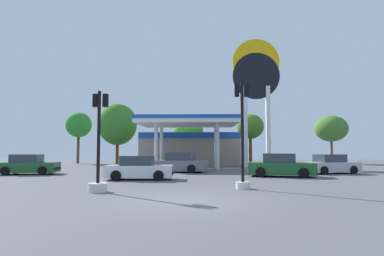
# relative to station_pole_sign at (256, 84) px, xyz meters

# --- Properties ---
(ground_plane) EXTENTS (90.00, 90.00, 0.00)m
(ground_plane) POSITION_rel_station_pole_sign_xyz_m (-6.30, -21.37, -8.47)
(ground_plane) COLOR #56565B
(ground_plane) RESTS_ON ground
(gas_station) EXTENTS (10.88, 13.50, 4.73)m
(gas_station) POSITION_rel_station_pole_sign_xyz_m (-6.91, 3.41, -6.28)
(gas_station) COLOR gray
(gas_station) RESTS_ON ground
(station_pole_sign) EXTENTS (4.79, 0.56, 13.13)m
(station_pole_sign) POSITION_rel_station_pole_sign_xyz_m (0.00, 0.00, 0.00)
(station_pole_sign) COLOR white
(station_pole_sign) RESTS_ON ground
(car_0) EXTENTS (4.54, 2.63, 1.53)m
(car_0) POSITION_rel_station_pole_sign_xyz_m (-0.34, -11.23, -7.78)
(car_0) COLOR black
(car_0) RESTS_ON ground
(car_1) EXTENTS (3.99, 1.91, 1.41)m
(car_1) POSITION_rel_station_pole_sign_xyz_m (-9.30, -13.61, -7.83)
(car_1) COLOR black
(car_1) RESTS_ON ground
(car_2) EXTENTS (4.26, 2.67, 1.42)m
(car_2) POSITION_rel_station_pole_sign_xyz_m (4.02, -8.47, -7.83)
(car_2) COLOR black
(car_2) RESTS_ON ground
(car_3) EXTENTS (4.20, 2.25, 1.44)m
(car_3) POSITION_rel_station_pole_sign_xyz_m (-18.07, -9.85, -7.82)
(car_3) COLOR black
(car_3) RESTS_ON ground
(car_4) EXTENTS (4.64, 2.92, 1.55)m
(car_4) POSITION_rel_station_pole_sign_xyz_m (-7.36, -7.38, -7.77)
(car_4) COLOR black
(car_4) RESTS_ON ground
(traffic_signal_0) EXTENTS (0.65, 0.68, 4.95)m
(traffic_signal_0) POSITION_rel_station_pole_sign_xyz_m (-3.69, -17.85, -6.52)
(traffic_signal_0) COLOR silver
(traffic_signal_0) RESTS_ON ground
(traffic_signal_1) EXTENTS (0.80, 0.80, 4.31)m
(traffic_signal_1) POSITION_rel_station_pole_sign_xyz_m (-9.98, -19.17, -7.19)
(traffic_signal_1) COLOR silver
(traffic_signal_1) RESTS_ON ground
(tree_0) EXTENTS (3.22, 3.22, 6.51)m
(tree_0) POSITION_rel_station_pole_sign_xyz_m (-21.28, 7.76, -3.60)
(tree_0) COLOR brown
(tree_0) RESTS_ON ground
(tree_1) EXTENTS (4.64, 4.64, 7.30)m
(tree_1) POSITION_rel_station_pole_sign_xyz_m (-15.75, 5.77, -3.69)
(tree_1) COLOR brown
(tree_1) RESTS_ON ground
(tree_2) EXTENTS (3.56, 3.56, 5.53)m
(tree_2) POSITION_rel_station_pole_sign_xyz_m (-7.19, 6.18, -4.47)
(tree_2) COLOR brown
(tree_2) RESTS_ON ground
(tree_3) EXTENTS (3.24, 3.24, 6.02)m
(tree_3) POSITION_rel_station_pole_sign_xyz_m (0.24, 6.00, -3.99)
(tree_3) COLOR brown
(tree_3) RESTS_ON ground
(tree_4) EXTENTS (4.02, 4.02, 6.02)m
(tree_4) POSITION_rel_station_pole_sign_xyz_m (10.64, 8.08, -4.10)
(tree_4) COLOR brown
(tree_4) RESTS_ON ground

